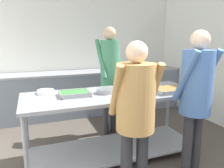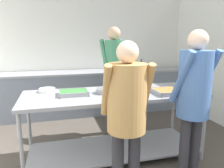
{
  "view_description": "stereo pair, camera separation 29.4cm",
  "coord_description": "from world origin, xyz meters",
  "px_view_note": "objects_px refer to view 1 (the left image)",
  "views": [
    {
      "loc": [
        -1.07,
        -0.77,
        1.61
      ],
      "look_at": [
        -0.06,
        1.92,
        1.01
      ],
      "focal_mm": 35.0,
      "sensor_mm": 36.0,
      "label": 1
    },
    {
      "loc": [
        -0.79,
        -0.86,
        1.61
      ],
      "look_at": [
        -0.06,
        1.92,
        1.01
      ],
      "focal_mm": 35.0,
      "sensor_mm": 36.0,
      "label": 2
    }
  ],
  "objects_px": {
    "serving_tray_greens": "(75,94)",
    "serving_tray_vegetables": "(128,87)",
    "serving_tray_roast": "(171,90)",
    "water_bottle": "(132,64)",
    "sauce_pan": "(105,91)",
    "guest_serving_left": "(196,89)",
    "guest_serving_right": "(136,105)",
    "plate_stack": "(46,92)",
    "cook_behind_counter": "(110,68)"
  },
  "relations": [
    {
      "from": "plate_stack",
      "to": "water_bottle",
      "type": "distance_m",
      "value": 2.59
    },
    {
      "from": "water_bottle",
      "to": "guest_serving_right",
      "type": "bearing_deg",
      "value": -114.88
    },
    {
      "from": "serving_tray_greens",
      "to": "sauce_pan",
      "type": "height_order",
      "value": "sauce_pan"
    },
    {
      "from": "serving_tray_greens",
      "to": "water_bottle",
      "type": "relative_size",
      "value": 1.58
    },
    {
      "from": "guest_serving_left",
      "to": "guest_serving_right",
      "type": "distance_m",
      "value": 0.78
    },
    {
      "from": "serving_tray_roast",
      "to": "cook_behind_counter",
      "type": "xyz_separation_m",
      "value": [
        -0.52,
        0.96,
        0.2
      ]
    },
    {
      "from": "guest_serving_left",
      "to": "guest_serving_right",
      "type": "relative_size",
      "value": 1.07
    },
    {
      "from": "serving_tray_greens",
      "to": "guest_serving_right",
      "type": "relative_size",
      "value": 0.23
    },
    {
      "from": "serving_tray_vegetables",
      "to": "serving_tray_roast",
      "type": "height_order",
      "value": "same"
    },
    {
      "from": "serving_tray_vegetables",
      "to": "water_bottle",
      "type": "distance_m",
      "value": 1.96
    },
    {
      "from": "serving_tray_greens",
      "to": "serving_tray_roast",
      "type": "xyz_separation_m",
      "value": [
        1.25,
        -0.25,
        0.0
      ]
    },
    {
      "from": "serving_tray_greens",
      "to": "cook_behind_counter",
      "type": "distance_m",
      "value": 1.04
    },
    {
      "from": "serving_tray_greens",
      "to": "plate_stack",
      "type": "bearing_deg",
      "value": 142.49
    },
    {
      "from": "plate_stack",
      "to": "guest_serving_left",
      "type": "height_order",
      "value": "guest_serving_left"
    },
    {
      "from": "plate_stack",
      "to": "serving_tray_vegetables",
      "type": "xyz_separation_m",
      "value": [
        1.13,
        -0.13,
        0.0
      ]
    },
    {
      "from": "serving_tray_greens",
      "to": "cook_behind_counter",
      "type": "xyz_separation_m",
      "value": [
        0.73,
        0.71,
        0.2
      ]
    },
    {
      "from": "sauce_pan",
      "to": "water_bottle",
      "type": "relative_size",
      "value": 1.56
    },
    {
      "from": "plate_stack",
      "to": "serving_tray_greens",
      "type": "distance_m",
      "value": 0.41
    },
    {
      "from": "serving_tray_vegetables",
      "to": "serving_tray_roast",
      "type": "distance_m",
      "value": 0.59
    },
    {
      "from": "water_bottle",
      "to": "sauce_pan",
      "type": "bearing_deg",
      "value": -124.24
    },
    {
      "from": "serving_tray_vegetables",
      "to": "serving_tray_roast",
      "type": "xyz_separation_m",
      "value": [
        0.45,
        -0.37,
        0.0
      ]
    },
    {
      "from": "sauce_pan",
      "to": "serving_tray_vegetables",
      "type": "xyz_separation_m",
      "value": [
        0.4,
        0.14,
        -0.01
      ]
    },
    {
      "from": "sauce_pan",
      "to": "cook_behind_counter",
      "type": "bearing_deg",
      "value": 65.84
    },
    {
      "from": "serving_tray_vegetables",
      "to": "serving_tray_roast",
      "type": "bearing_deg",
      "value": -39.63
    },
    {
      "from": "serving_tray_greens",
      "to": "serving_tray_vegetables",
      "type": "bearing_deg",
      "value": 9.04
    },
    {
      "from": "sauce_pan",
      "to": "serving_tray_roast",
      "type": "distance_m",
      "value": 0.88
    },
    {
      "from": "serving_tray_roast",
      "to": "cook_behind_counter",
      "type": "relative_size",
      "value": 0.26
    },
    {
      "from": "serving_tray_roast",
      "to": "guest_serving_right",
      "type": "relative_size",
      "value": 0.3
    },
    {
      "from": "sauce_pan",
      "to": "guest_serving_left",
      "type": "distance_m",
      "value": 1.11
    },
    {
      "from": "plate_stack",
      "to": "serving_tray_roast",
      "type": "relative_size",
      "value": 0.47
    },
    {
      "from": "water_bottle",
      "to": "serving_tray_vegetables",
      "type": "bearing_deg",
      "value": -116.94
    },
    {
      "from": "serving_tray_vegetables",
      "to": "guest_serving_right",
      "type": "distance_m",
      "value": 1.0
    },
    {
      "from": "guest_serving_right",
      "to": "water_bottle",
      "type": "distance_m",
      "value": 2.96
    },
    {
      "from": "plate_stack",
      "to": "guest_serving_left",
      "type": "distance_m",
      "value": 1.85
    },
    {
      "from": "serving_tray_vegetables",
      "to": "guest_serving_left",
      "type": "relative_size",
      "value": 0.21
    },
    {
      "from": "water_bottle",
      "to": "guest_serving_left",
      "type": "bearing_deg",
      "value": -100.16
    },
    {
      "from": "serving_tray_roast",
      "to": "cook_behind_counter",
      "type": "distance_m",
      "value": 1.11
    },
    {
      "from": "plate_stack",
      "to": "guest_serving_right",
      "type": "distance_m",
      "value": 1.31
    },
    {
      "from": "serving_tray_greens",
      "to": "serving_tray_roast",
      "type": "distance_m",
      "value": 1.27
    },
    {
      "from": "plate_stack",
      "to": "sauce_pan",
      "type": "xyz_separation_m",
      "value": [
        0.73,
        -0.26,
        0.01
      ]
    },
    {
      "from": "guest_serving_right",
      "to": "sauce_pan",
      "type": "bearing_deg",
      "value": 92.81
    },
    {
      "from": "serving_tray_vegetables",
      "to": "cook_behind_counter",
      "type": "distance_m",
      "value": 0.63
    },
    {
      "from": "sauce_pan",
      "to": "serving_tray_vegetables",
      "type": "relative_size",
      "value": 0.99
    },
    {
      "from": "sauce_pan",
      "to": "guest_serving_right",
      "type": "distance_m",
      "value": 0.8
    },
    {
      "from": "sauce_pan",
      "to": "water_bottle",
      "type": "distance_m",
      "value": 2.28
    },
    {
      "from": "serving_tray_roast",
      "to": "plate_stack",
      "type": "bearing_deg",
      "value": 162.43
    },
    {
      "from": "guest_serving_left",
      "to": "guest_serving_right",
      "type": "bearing_deg",
      "value": -176.28
    },
    {
      "from": "guest_serving_left",
      "to": "water_bottle",
      "type": "relative_size",
      "value": 7.32
    },
    {
      "from": "guest_serving_right",
      "to": "cook_behind_counter",
      "type": "bearing_deg",
      "value": 79.34
    },
    {
      "from": "serving_tray_greens",
      "to": "guest_serving_right",
      "type": "height_order",
      "value": "guest_serving_right"
    }
  ]
}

